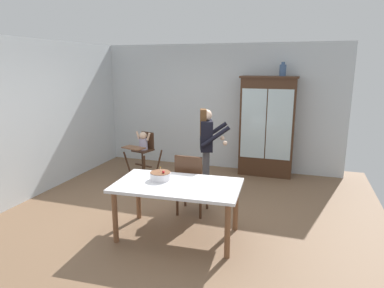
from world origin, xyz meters
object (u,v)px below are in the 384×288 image
Objects in this scene: china_cabinet at (267,126)px; dining_chair_far_side at (190,180)px; dining_table at (177,190)px; adult_person at (207,142)px; high_chair_with_toddler at (143,146)px; ceramic_vase at (283,70)px; birthday_cake at (160,176)px.

china_cabinet is 2.13× the size of dining_chair_far_side.
china_cabinet is 1.21× the size of dining_table.
adult_person is (-0.86, -1.50, -0.06)m from china_cabinet.
dining_chair_far_side is (-0.87, -2.37, -0.47)m from china_cabinet.
dining_chair_far_side reaches higher than high_chair_with_toddler.
adult_person reaches higher than high_chair_with_toddler.
dining_table is at bearing -105.12° from china_cabinet.
china_cabinet is at bearing -110.26° from dining_chair_far_side.
ceramic_vase reaches higher than adult_person.
ceramic_vase is at bearing -115.28° from dining_chair_far_side.
high_chair_with_toddler is 0.62× the size of adult_person.
dining_table is (-0.82, -3.05, -0.38)m from china_cabinet.
china_cabinet is at bearing -49.45° from adult_person.
adult_person is (1.48, -0.52, 0.31)m from high_chair_with_toddler.
adult_person is at bearing -4.28° from high_chair_with_toddler.
ceramic_vase is 0.28× the size of high_chair_with_toddler.
ceramic_vase reaches higher than birthday_cake.
ceramic_vase is (0.25, 0.00, 1.13)m from china_cabinet.
birthday_cake is at bearing -110.42° from china_cabinet.
ceramic_vase reaches higher than dining_table.
high_chair_with_toddler is at bearing -159.35° from ceramic_vase.
ceramic_vase is 0.16× the size of dining_table.
high_chair_with_toddler reaches higher than birthday_cake.
china_cabinet is 3.17m from birthday_cake.
birthday_cake is (-1.35, -2.96, -1.37)m from ceramic_vase.
ceramic_vase is 3.53m from birthday_cake.
dining_table is 0.68m from dining_chair_far_side.
adult_person is at bearing -126.48° from ceramic_vase.
china_cabinet is at bearing 69.58° from birthday_cake.
high_chair_with_toddler is (-2.35, -0.97, -0.37)m from china_cabinet.
adult_person is 0.97m from dining_chair_far_side.
adult_person is 1.59× the size of dining_chair_far_side.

